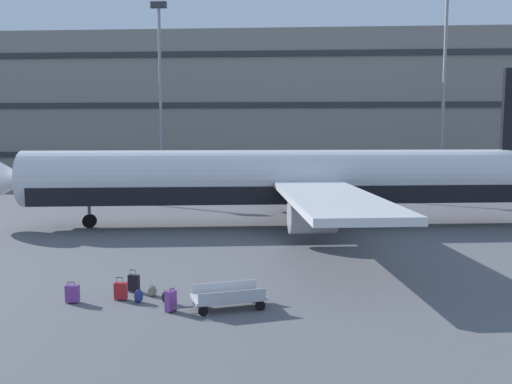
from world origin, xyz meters
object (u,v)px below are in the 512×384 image
object	(u,v)px
suitcase_orange	(134,283)
airliner	(295,180)
backpack_laid_flat	(139,296)
baggage_cart	(228,297)
backpack_large	(152,292)
suitcase_navy	(171,301)
suitcase_silver	(72,293)
backpack_upright	(166,298)
suitcase_black	(121,291)

from	to	relation	value
suitcase_orange	airliner	bearing A→B (deg)	67.67
backpack_laid_flat	baggage_cart	distance (m)	3.47
backpack_laid_flat	backpack_large	xyz separation A→B (m)	(0.30, 0.78, -0.05)
backpack_laid_flat	suitcase_orange	bearing A→B (deg)	113.24
airliner	suitcase_navy	size ratio (longest dim) A/B	46.92
airliner	backpack_laid_flat	world-z (taller)	airliner
suitcase_silver	backpack_upright	xyz separation A→B (m)	(3.53, 0.17, -0.14)
suitcase_silver	backpack_laid_flat	xyz separation A→B (m)	(2.48, 0.17, -0.12)
suitcase_navy	backpack_upright	bearing A→B (deg)	112.53
suitcase_black	suitcase_orange	world-z (taller)	suitcase_orange
backpack_upright	baggage_cart	xyz separation A→B (m)	(2.39, -0.41, 0.20)
airliner	baggage_cart	bearing A→B (deg)	-98.01
backpack_laid_flat	backpack_large	bearing A→B (deg)	68.82
suitcase_orange	backpack_large	size ratio (longest dim) A/B	2.00
suitcase_silver	backpack_upright	distance (m)	3.53
airliner	baggage_cart	world-z (taller)	airliner
suitcase_navy	backpack_upright	xyz separation A→B (m)	(-0.38, 0.92, -0.19)
backpack_large	airliner	bearing A→B (deg)	71.06
suitcase_navy	suitcase_silver	world-z (taller)	suitcase_navy
backpack_upright	backpack_laid_flat	bearing A→B (deg)	179.62
backpack_upright	backpack_large	xyz separation A→B (m)	(-0.74, 0.79, -0.02)
suitcase_navy	backpack_laid_flat	world-z (taller)	suitcase_navy
backpack_large	baggage_cart	world-z (taller)	baggage_cart
suitcase_orange	backpack_laid_flat	bearing A→B (deg)	-66.76
airliner	backpack_large	xyz separation A→B (m)	(-5.60, -16.33, -2.89)
airliner	baggage_cart	size ratio (longest dim) A/B	12.28
airliner	suitcase_navy	world-z (taller)	airliner
backpack_laid_flat	suitcase_black	bearing A→B (deg)	159.70
suitcase_navy	backpack_laid_flat	size ratio (longest dim) A/B	1.56
suitcase_silver	backpack_laid_flat	world-z (taller)	suitcase_silver
suitcase_orange	backpack_laid_flat	xyz separation A→B (m)	(0.57, -1.34, -0.13)
suitcase_black	suitcase_orange	xyz separation A→B (m)	(0.20, 1.05, 0.01)
baggage_cart	suitcase_silver	bearing A→B (deg)	177.67
backpack_upright	suitcase_navy	bearing A→B (deg)	-67.47
suitcase_silver	baggage_cart	xyz separation A→B (m)	(5.92, -0.24, 0.06)
suitcase_silver	backpack_upright	size ratio (longest dim) A/B	1.63
backpack_upright	suitcase_black	bearing A→B (deg)	170.83
suitcase_black	backpack_upright	size ratio (longest dim) A/B	1.77
suitcase_silver	suitcase_orange	world-z (taller)	suitcase_orange
suitcase_navy	suitcase_orange	distance (m)	3.03
suitcase_black	suitcase_silver	world-z (taller)	suitcase_black
suitcase_orange	backpack_upright	distance (m)	2.11
suitcase_silver	suitcase_black	bearing A→B (deg)	15.19
backpack_laid_flat	suitcase_navy	bearing A→B (deg)	-33.08
suitcase_black	airliner	bearing A→B (deg)	68.33
suitcase_black	backpack_upright	bearing A→B (deg)	-9.17
backpack_upright	backpack_large	bearing A→B (deg)	133.17
airliner	backpack_laid_flat	size ratio (longest dim) A/B	73.17
backpack_laid_flat	backpack_upright	distance (m)	1.05
backpack_large	baggage_cart	xyz separation A→B (m)	(3.14, -1.20, 0.23)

